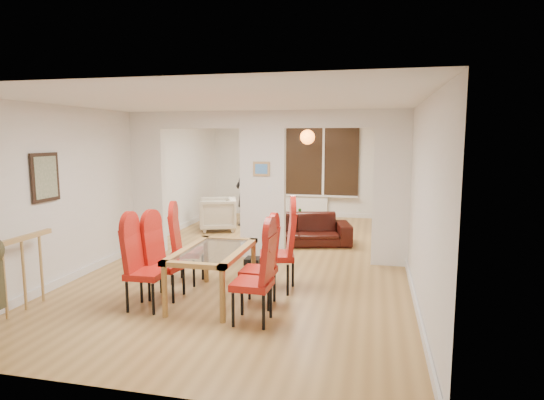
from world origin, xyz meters
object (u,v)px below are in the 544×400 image
(dining_chair_rc, at_px, (277,249))
(person, at_px, (245,191))
(dining_table, at_px, (213,274))
(television, at_px, (377,216))
(bottle, at_px, (300,214))
(dining_chair_rb, at_px, (258,265))
(armchair, at_px, (218,214))
(coffee_table, at_px, (294,225))
(sofa, at_px, (298,229))
(dining_chair_la, at_px, (146,267))
(dining_chair_ra, at_px, (252,277))
(bowl, at_px, (284,218))
(dining_chair_lb, at_px, (166,260))
(dining_chair_lc, at_px, (187,248))

(dining_chair_rc, bearing_deg, person, 98.01)
(dining_table, height_order, television, dining_table)
(dining_chair_rc, bearing_deg, bottle, 81.48)
(dining_chair_rb, relative_size, armchair, 1.26)
(person, distance_m, coffee_table, 1.51)
(sofa, height_order, television, sofa)
(dining_chair_rc, bearing_deg, armchair, 106.91)
(sofa, bearing_deg, dining_chair_la, -121.57)
(armchair, relative_size, bottle, 3.01)
(dining_chair_ra, bearing_deg, television, 78.10)
(bowl, bearing_deg, armchair, -165.09)
(dining_table, distance_m, bottle, 4.78)
(dining_chair_lb, distance_m, television, 6.04)
(dining_table, bearing_deg, dining_chair_lb, -173.40)
(dining_chair_lc, bearing_deg, bowl, 68.33)
(dining_chair_lc, height_order, armchair, dining_chair_lc)
(dining_chair_la, xyz_separation_m, bowl, (0.70, 5.23, -0.27))
(dining_chair_lc, relative_size, armchair, 1.27)
(dining_chair_rc, height_order, bowl, dining_chair_rc)
(dining_chair_lc, xyz_separation_m, person, (-0.42, 4.50, 0.30))
(television, bearing_deg, dining_chair_lb, 156.20)
(person, bearing_deg, dining_chair_ra, 26.46)
(dining_chair_lb, bearing_deg, television, 71.81)
(armchair, bearing_deg, dining_chair_ra, 4.69)
(sofa, height_order, bowl, sofa)
(dining_chair_rb, bearing_deg, sofa, 92.53)
(dining_chair_ra, relative_size, dining_chair_rb, 1.04)
(dining_chair_lb, distance_m, dining_chair_ra, 1.44)
(dining_table, bearing_deg, armchair, 108.82)
(dining_chair_rc, height_order, armchair, dining_chair_rc)
(dining_chair_lb, relative_size, dining_chair_ra, 0.95)
(dining_chair_rc, distance_m, television, 4.93)
(dining_chair_ra, distance_m, television, 6.07)
(dining_table, relative_size, television, 1.41)
(sofa, relative_size, armchair, 2.52)
(dining_chair_lc, xyz_separation_m, television, (2.75, 4.69, -0.23))
(dining_chair_ra, height_order, person, person)
(dining_chair_lc, distance_m, bowl, 4.19)
(coffee_table, bearing_deg, dining_chair_lb, -100.20)
(dining_chair_lc, distance_m, sofa, 3.03)
(dining_table, bearing_deg, dining_chair_lc, 136.09)
(dining_chair_lb, bearing_deg, dining_chair_lc, 98.50)
(dining_chair_la, bearing_deg, dining_chair_rc, 34.23)
(dining_chair_rc, relative_size, person, 0.71)
(dining_table, xyz_separation_m, dining_chair_la, (-0.71, -0.49, 0.19))
(dining_chair_rb, bearing_deg, person, 109.32)
(dining_table, distance_m, dining_chair_lc, 0.89)
(dining_chair_la, height_order, person, person)
(dining_chair_rb, bearing_deg, bowl, 98.81)
(television, bearing_deg, dining_chair_rb, 167.83)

